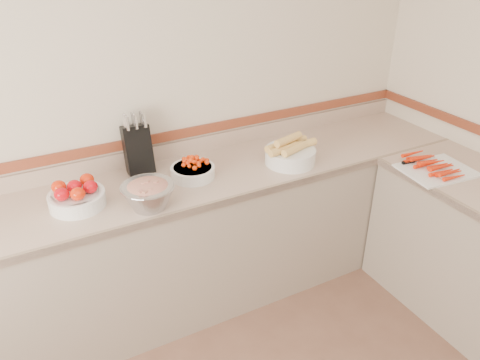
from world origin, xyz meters
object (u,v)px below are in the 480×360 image
cherry_tomato_bowl (193,170)px  corn_bowl (290,153)px  tomato_bowl (77,196)px  knife_block (138,148)px  rhubarb_bowl (148,194)px  cutting_board (435,168)px

cherry_tomato_bowl → corn_bowl: corn_bowl is taller
tomato_bowl → knife_block: bearing=30.1°
corn_bowl → rhubarb_bowl: bearing=-174.1°
cherry_tomato_bowl → rhubarb_bowl: rhubarb_bowl is taller
knife_block → tomato_bowl: (-0.41, -0.24, -0.09)m
corn_bowl → rhubarb_bowl: 0.95m
corn_bowl → cherry_tomato_bowl: bearing=169.7°
rhubarb_bowl → tomato_bowl: bearing=150.0°
cutting_board → tomato_bowl: bearing=163.4°
tomato_bowl → corn_bowl: corn_bowl is taller
tomato_bowl → rhubarb_bowl: bearing=-30.0°
tomato_bowl → corn_bowl: (1.28, -0.09, 0.01)m
corn_bowl → cutting_board: corn_bowl is taller
rhubarb_bowl → cutting_board: (1.67, -0.40, -0.06)m
knife_block → cutting_board: 1.80m
knife_block → rhubarb_bowl: knife_block is taller
knife_block → tomato_bowl: knife_block is taller
knife_block → cherry_tomato_bowl: size_ratio=1.44×
knife_block → corn_bowl: knife_block is taller
rhubarb_bowl → corn_bowl: bearing=5.9°
cherry_tomato_bowl → corn_bowl: (0.61, -0.11, 0.02)m
cherry_tomato_bowl → cutting_board: cherry_tomato_bowl is taller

